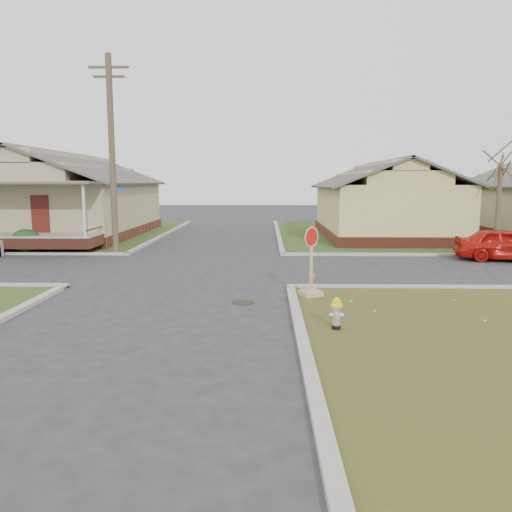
{
  "coord_description": "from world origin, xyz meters",
  "views": [
    {
      "loc": [
        2.83,
        -14.09,
        3.34
      ],
      "look_at": [
        2.52,
        1.0,
        1.1
      ],
      "focal_mm": 35.0,
      "sensor_mm": 36.0,
      "label": 1
    }
  ],
  "objects_px": {
    "utility_pole": "(112,153)",
    "red_sedan": "(506,244)",
    "stop_sign": "(311,281)",
    "fire_hydrant": "(337,312)"
  },
  "relations": [
    {
      "from": "fire_hydrant",
      "to": "red_sedan",
      "type": "bearing_deg",
      "value": 53.58
    },
    {
      "from": "utility_pole",
      "to": "red_sedan",
      "type": "bearing_deg",
      "value": -5.27
    },
    {
      "from": "stop_sign",
      "to": "red_sedan",
      "type": "xyz_separation_m",
      "value": [
        8.97,
        7.11,
        0.21
      ]
    },
    {
      "from": "utility_pole",
      "to": "red_sedan",
      "type": "relative_size",
      "value": 2.19
    },
    {
      "from": "fire_hydrant",
      "to": "stop_sign",
      "type": "bearing_deg",
      "value": 98.15
    },
    {
      "from": "utility_pole",
      "to": "red_sedan",
      "type": "distance_m",
      "value": 17.82
    },
    {
      "from": "utility_pole",
      "to": "fire_hydrant",
      "type": "distance_m",
      "value": 15.4
    },
    {
      "from": "utility_pole",
      "to": "stop_sign",
      "type": "xyz_separation_m",
      "value": [
        8.34,
        -8.7,
        -4.17
      ]
    },
    {
      "from": "stop_sign",
      "to": "red_sedan",
      "type": "bearing_deg",
      "value": 15.01
    },
    {
      "from": "fire_hydrant",
      "to": "red_sedan",
      "type": "xyz_separation_m",
      "value": [
        8.68,
        10.45,
        0.24
      ]
    }
  ]
}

